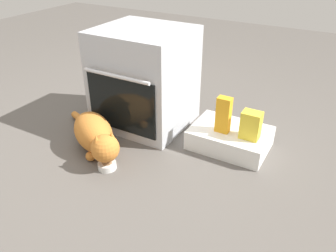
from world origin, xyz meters
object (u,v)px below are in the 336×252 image
food_bowl (107,165)px  snack_bag (251,125)px  oven (145,78)px  juice_carton (223,115)px  cat (95,135)px  pantry_cabinet (230,138)px

food_bowl → snack_bag: size_ratio=0.63×
oven → juice_carton: oven is taller
oven → cat: 0.56m
cat → snack_bag: 0.99m
food_bowl → cat: size_ratio=0.15×
oven → pantry_cabinet: bearing=-1.2°
food_bowl → oven: bearing=100.5°
juice_carton → food_bowl: bearing=-133.2°
pantry_cabinet → cat: bearing=-146.2°
cat → juice_carton: 0.84m
oven → cat: bearing=-96.8°
juice_carton → snack_bag: juice_carton is taller
food_bowl → juice_carton: size_ratio=0.47×
snack_bag → juice_carton: bearing=-177.0°
snack_bag → pantry_cabinet: bearing=164.0°
food_bowl → juice_carton: (0.52, 0.55, 0.23)m
oven → snack_bag: bearing=-3.8°
food_bowl → juice_carton: 0.79m
oven → juice_carton: (0.64, -0.06, -0.10)m
cat → snack_bag: size_ratio=4.10×
pantry_cabinet → juice_carton: 0.20m
oven → pantry_cabinet: 0.74m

